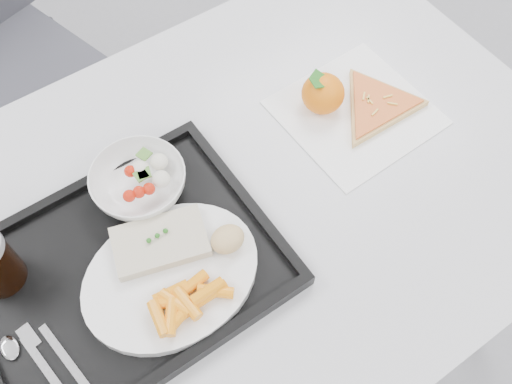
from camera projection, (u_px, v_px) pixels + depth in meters
The scene contains 12 objects.
table at pixel (229, 223), 0.98m from camera, with size 1.20×0.80×0.75m.
tray at pixel (125, 271), 0.86m from camera, with size 0.45×0.35×0.03m.
dinner_plate at pixel (171, 276), 0.84m from camera, with size 0.27×0.27×0.02m.
fish_fillet at pixel (160, 242), 0.85m from camera, with size 0.16×0.12×0.03m.
bread_roll at pixel (227, 239), 0.84m from camera, with size 0.07×0.06×0.03m.
salad_bowl at pixel (139, 182), 0.90m from camera, with size 0.15×0.15×0.05m.
cutlery at pixel (41, 361), 0.78m from camera, with size 0.09×0.17×0.01m.
napkin at pixel (355, 112), 1.02m from camera, with size 0.26×0.25×0.00m.
tangerine at pixel (323, 93), 1.00m from camera, with size 0.08×0.08×0.07m.
pizza_slice at pixel (377, 105), 1.02m from camera, with size 0.28×0.28×0.02m.
carrot_pile at pixel (185, 302), 0.79m from camera, with size 0.12×0.07×0.03m.
salad_contents at pixel (147, 175), 0.90m from camera, with size 0.09×0.08×0.02m.
Camera 1 is at (-0.22, -0.10, 1.56)m, focal length 40.00 mm.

